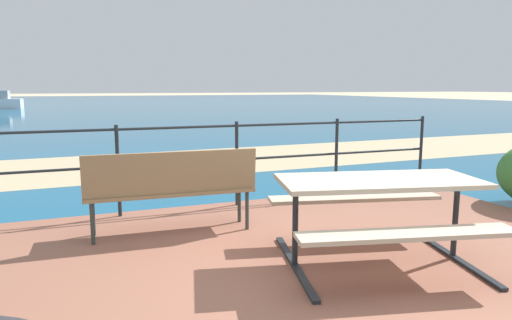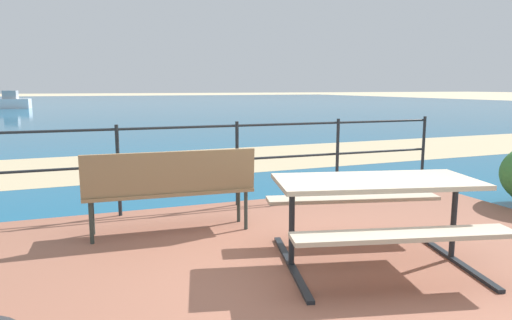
% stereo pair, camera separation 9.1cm
% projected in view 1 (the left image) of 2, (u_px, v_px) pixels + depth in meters
% --- Properties ---
extents(ground_plane, '(240.00, 240.00, 0.00)m').
position_uv_depth(ground_plane, '(332.00, 281.00, 3.81)').
color(ground_plane, beige).
extents(patio_paving, '(6.40, 5.20, 0.06)m').
position_uv_depth(patio_paving, '(332.00, 277.00, 3.80)').
color(patio_paving, '#935B47').
rests_on(patio_paving, ground).
extents(sea_water, '(90.00, 90.00, 0.01)m').
position_uv_depth(sea_water, '(100.00, 105.00, 40.65)').
color(sea_water, '#145B84').
rests_on(sea_water, ground).
extents(beach_strip, '(54.08, 5.04, 0.01)m').
position_uv_depth(beach_strip, '(176.00, 163.00, 9.74)').
color(beach_strip, tan).
rests_on(beach_strip, ground).
extents(picnic_table, '(1.97, 1.76, 0.75)m').
position_uv_depth(picnic_table, '(378.00, 198.00, 3.96)').
color(picnic_table, '#BCAD93').
rests_on(picnic_table, patio_paving).
extents(park_bench, '(1.75, 0.50, 0.89)m').
position_uv_depth(park_bench, '(172.00, 184.00, 4.73)').
color(park_bench, '#8C704C').
rests_on(park_bench, patio_paving).
extents(railing_fence, '(5.94, 0.04, 1.09)m').
position_uv_depth(railing_fence, '(237.00, 153.00, 5.92)').
color(railing_fence, '#1E2328').
rests_on(railing_fence, patio_paving).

